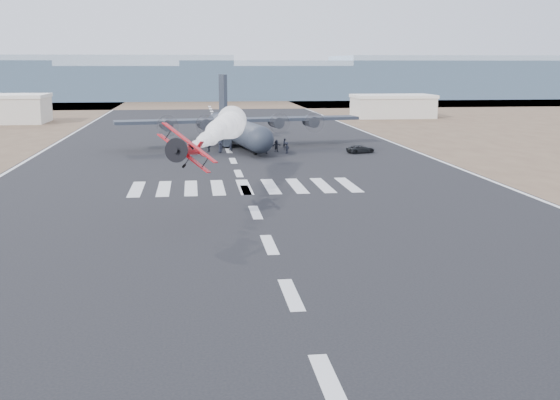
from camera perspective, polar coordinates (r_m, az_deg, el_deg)
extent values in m
plane|color=black|center=(31.65, 4.01, -14.60)|extent=(500.00, 500.00, 0.00)
cube|color=brown|center=(258.41, -5.89, 7.90)|extent=(500.00, 80.00, 0.00)
cube|color=#8C9FB2|center=(294.09, -19.01, 9.40)|extent=(150.00, 50.00, 17.00)
cube|color=#8C9FB2|center=(288.13, -6.06, 9.51)|extent=(150.00, 50.00, 13.00)
cube|color=#8C9FB2|center=(296.59, 6.78, 9.72)|extent=(150.00, 50.00, 15.00)
cube|color=#8C9FB2|center=(318.38, 18.38, 9.51)|extent=(150.00, 50.00, 17.00)
cube|color=beige|center=(185.66, 9.14, 7.44)|extent=(20.00, 12.00, 5.20)
cube|color=silver|center=(185.51, 9.17, 8.33)|extent=(20.50, 12.50, 0.80)
cylinder|color=red|center=(61.85, -7.52, 4.04)|extent=(1.77, 4.79, 0.85)
sphere|color=black|center=(62.00, -7.49, 4.36)|extent=(0.66, 0.66, 0.66)
cylinder|color=black|center=(59.66, -7.96, 3.77)|extent=(1.04, 0.74, 0.94)
cylinder|color=black|center=(59.34, -8.03, 3.73)|extent=(2.04, 0.44, 2.08)
cube|color=red|center=(61.53, -7.58, 3.69)|extent=(4.79, 1.86, 3.31)
cube|color=red|center=(61.12, -7.66, 4.71)|extent=(4.94, 1.89, 3.42)
cube|color=red|center=(63.91, -7.13, 4.70)|extent=(0.26, 0.85, 0.94)
cube|color=red|center=(63.96, -7.12, 4.28)|extent=(1.98, 1.02, 0.08)
cylinder|color=black|center=(61.43, -8.32, 2.90)|extent=(0.19, 0.43, 0.42)
cylinder|color=black|center=(61.11, -6.94, 2.90)|extent=(0.19, 0.43, 0.42)
sphere|color=white|center=(64.15, -7.08, 4.30)|extent=(0.66, 0.66, 0.66)
sphere|color=white|center=(66.35, -6.70, 4.55)|extent=(0.93, 0.93, 0.93)
sphere|color=white|center=(68.56, -6.34, 4.79)|extent=(1.21, 1.21, 1.21)
sphere|color=white|center=(70.77, -6.00, 5.01)|extent=(1.48, 1.48, 1.48)
sphere|color=white|center=(72.98, -5.68, 5.22)|extent=(1.76, 1.76, 1.76)
sphere|color=white|center=(75.20, -5.38, 5.41)|extent=(2.03, 2.03, 2.03)
sphere|color=white|center=(77.42, -5.10, 5.60)|extent=(2.31, 2.31, 2.31)
sphere|color=white|center=(79.64, -4.83, 5.77)|extent=(2.58, 2.58, 2.58)
sphere|color=white|center=(81.86, -4.58, 5.94)|extent=(2.86, 2.86, 2.86)
sphere|color=white|center=(84.09, -4.34, 6.09)|extent=(3.13, 3.13, 3.13)
sphere|color=white|center=(86.32, -4.11, 6.24)|extent=(3.41, 3.41, 3.41)
sphere|color=white|center=(88.55, -3.89, 6.38)|extent=(3.68, 3.68, 3.68)
cylinder|color=#1D252C|center=(117.98, -3.39, 5.62)|extent=(8.62, 28.82, 4.08)
sphere|color=#1D252C|center=(104.19, -1.62, 4.92)|extent=(4.08, 4.08, 4.08)
cone|color=#1D252C|center=(131.87, -4.80, 6.16)|extent=(5.01, 6.69, 4.08)
cube|color=#1D252C|center=(116.83, -3.29, 6.52)|extent=(40.92, 10.79, 0.51)
cylinder|color=#1D252C|center=(114.22, -9.25, 6.04)|extent=(2.43, 4.12, 1.83)
cylinder|color=#3F3F44|center=(112.21, -9.11, 5.95)|extent=(3.43, 0.61, 3.47)
cylinder|color=#1D252C|center=(115.14, -6.21, 6.15)|extent=(2.43, 4.12, 1.83)
cylinder|color=#3F3F44|center=(113.14, -6.03, 6.07)|extent=(3.43, 0.61, 3.47)
cylinder|color=#1D252C|center=(117.91, -0.32, 6.33)|extent=(2.43, 4.12, 1.83)
cylinder|color=#3F3F44|center=(115.96, -0.04, 6.25)|extent=(3.43, 0.61, 3.47)
cylinder|color=#1D252C|center=(119.74, 2.51, 6.39)|extent=(2.43, 4.12, 1.83)
cylinder|color=#3F3F44|center=(117.82, 2.83, 6.31)|extent=(3.43, 0.61, 3.47)
cube|color=#1D252C|center=(129.55, -4.65, 8.34)|extent=(1.34, 4.62, 8.15)
cube|color=#1D252C|center=(130.31, -4.67, 6.47)|extent=(14.57, 5.32, 0.36)
cube|color=#1D252C|center=(118.64, -4.56, 4.89)|extent=(2.19, 6.23, 1.63)
cylinder|color=black|center=(118.70, -4.55, 4.62)|extent=(0.68, 1.19, 1.12)
cube|color=#1D252C|center=(119.64, -2.45, 4.97)|extent=(2.19, 6.23, 1.63)
cylinder|color=black|center=(119.70, -2.44, 4.70)|extent=(0.68, 1.19, 1.12)
cylinder|color=black|center=(107.39, -2.03, 3.92)|extent=(0.55, 0.97, 0.92)
imported|color=black|center=(110.44, 6.58, 4.14)|extent=(4.88, 3.31, 1.24)
imported|color=black|center=(110.28, -4.04, 4.27)|extent=(0.75, 0.71, 1.62)
imported|color=black|center=(108.92, -1.03, 4.28)|extent=(0.73, 1.00, 1.88)
imported|color=black|center=(109.14, 0.53, 4.27)|extent=(1.22, 1.17, 1.79)
imported|color=black|center=(111.74, -5.83, 4.37)|extent=(0.93, 1.16, 1.76)
imported|color=black|center=(110.24, -4.90, 4.29)|extent=(0.57, 0.87, 1.72)
imported|color=black|center=(111.25, -0.29, 4.42)|extent=(1.80, 1.22, 1.86)
imported|color=black|center=(112.56, -4.77, 4.41)|extent=(0.68, 0.75, 1.67)
imported|color=black|center=(116.40, 0.40, 4.64)|extent=(0.88, 0.84, 1.56)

